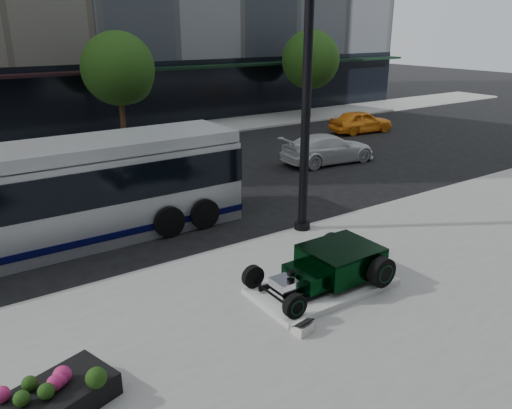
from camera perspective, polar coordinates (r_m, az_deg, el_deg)
ground at (r=16.58m, az=-2.40°, el=-1.52°), size 120.00×120.00×0.00m
sidewalk_far at (r=28.97m, az=-17.32°, el=6.99°), size 70.00×4.00×0.12m
street_trees at (r=27.91m, az=-15.21°, el=14.47°), size 29.80×3.80×5.70m
display_plinth at (r=12.07m, az=7.56°, el=-9.24°), size 3.40×1.80×0.15m
hot_rod at (r=12.04m, az=8.87°, el=-6.68°), size 3.22×2.00×0.81m
info_plaque at (r=10.46m, az=5.34°, el=-13.80°), size 0.44×0.36×0.31m
lamppost at (r=14.40m, az=5.79°, el=12.38°), size 0.48×0.48×8.80m
flower_planter at (r=9.15m, az=-22.68°, el=-20.10°), size 2.30×1.62×0.68m
transit_bus at (r=15.13m, az=-23.98°, el=0.59°), size 12.12×2.88×2.92m
white_sedan at (r=23.44m, az=8.24°, el=6.35°), size 4.74×2.31×1.33m
yellow_taxi at (r=30.64m, az=11.91°, el=9.27°), size 4.04×2.03×1.32m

